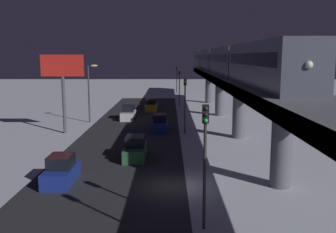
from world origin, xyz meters
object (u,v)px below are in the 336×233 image
sedan_yellow (151,106)px  sedan_blue (160,124)px  sedan_blue_2 (61,171)px  sedan_white (128,114)px  sedan_green (135,149)px  traffic_light_distant (177,75)px  commercial_billboard (63,73)px  traffic_light_near (205,149)px  traffic_light_mid (185,97)px  subway_train (219,60)px  traffic_light_far (179,82)px

sedan_yellow → sedan_blue: bearing=-83.8°
sedan_blue → sedan_blue_2: 19.73m
sedan_white → sedan_yellow: bearing=-108.4°
sedan_green → traffic_light_distant: 58.79m
sedan_green → commercial_billboard: 15.29m
sedan_green → commercial_billboard: (9.04, -10.76, 6.03)m
sedan_blue_2 → traffic_light_near: (-9.30, 7.14, 3.40)m
sedan_yellow → traffic_light_distant: size_ratio=0.69×
traffic_light_distant → sedan_blue_2: bearing=81.8°
traffic_light_distant → sedan_green: bearing=85.4°
sedan_green → traffic_light_mid: (-4.70, -10.52, 3.40)m
subway_train → traffic_light_mid: 16.77m
subway_train → sedan_white: (13.23, 5.39, -7.40)m
sedan_white → traffic_light_mid: size_ratio=0.71×
sedan_blue_2 → traffic_light_mid: traffic_light_mid is taller
sedan_blue_2 → subway_train: bearing=-115.1°
commercial_billboard → traffic_light_far: bearing=-120.0°
sedan_white → subway_train: bearing=-157.8°
sedan_green → traffic_light_near: (-4.70, 13.47, 3.40)m
sedan_white → sedan_blue_2: 26.77m
sedan_blue_2 → traffic_light_mid: size_ratio=0.64×
subway_train → sedan_white: 16.08m
traffic_light_mid → commercial_billboard: (13.74, -0.24, 2.63)m
subway_train → traffic_light_near: bearing=81.7°
subway_train → traffic_light_mid: subway_train is taller
traffic_light_distant → commercial_billboard: commercial_billboard is taller
sedan_yellow → traffic_light_far: traffic_light_far is taller
sedan_white → commercial_billboard: 12.96m
sedan_white → traffic_light_mid: traffic_light_mid is taller
sedan_blue → traffic_light_near: traffic_light_near is taller
traffic_light_far → sedan_blue_2: bearing=77.2°
sedan_yellow → sedan_green: bearing=-90.0°
commercial_billboard → traffic_light_mid: bearing=179.0°
sedan_green → commercial_billboard: commercial_billboard is taller
sedan_green → traffic_light_far: bearing=82.2°
sedan_white → sedan_yellow: 8.87m
traffic_light_near → traffic_light_far: (0.00, -47.98, 0.00)m
sedan_yellow → subway_train: bearing=-16.2°
sedan_white → traffic_light_mid: 12.85m
traffic_light_mid → commercial_billboard: 13.99m
subway_train → traffic_light_far: bearing=-56.8°
sedan_blue → commercial_billboard: size_ratio=0.47×
commercial_billboard → traffic_light_near: bearing=119.6°
commercial_billboard → subway_train: bearing=-142.4°
sedan_green → sedan_white: bearing=97.8°
sedan_yellow → traffic_light_near: bearing=-83.7°
traffic_light_far → commercial_billboard: 27.56m
sedan_green → traffic_light_mid: traffic_light_mid is taller
sedan_yellow → traffic_light_near: size_ratio=0.69×
traffic_light_far → commercial_billboard: commercial_billboard is taller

